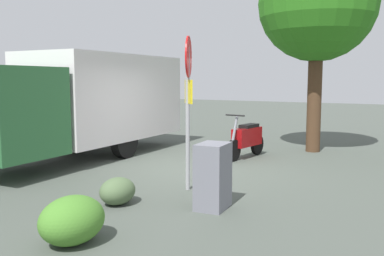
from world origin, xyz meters
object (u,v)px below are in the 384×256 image
object	(u,v)px
motorcycle	(247,138)
bike_rack_hoop	(221,180)
box_truck_near	(81,100)
stop_sign	(188,89)
utility_cabinet	(213,176)
street_tree	(318,3)

from	to	relation	value
motorcycle	bike_rack_hoop	xyz separation A→B (m)	(2.65, 0.49, -0.52)
box_truck_near	stop_sign	distance (m)	4.27
box_truck_near	utility_cabinet	size ratio (longest dim) A/B	7.96
box_truck_near	bike_rack_hoop	xyz separation A→B (m)	(0.38, 4.24, -1.56)
motorcycle	street_tree	world-z (taller)	street_tree
street_tree	bike_rack_hoop	size ratio (longest dim) A/B	6.94
motorcycle	street_tree	size ratio (longest dim) A/B	0.31
motorcycle	utility_cabinet	world-z (taller)	motorcycle
stop_sign	utility_cabinet	bearing A→B (deg)	48.78
box_truck_near	utility_cabinet	xyz separation A→B (m)	(2.18, 4.96, -1.02)
motorcycle	bike_rack_hoop	world-z (taller)	motorcycle
box_truck_near	utility_cabinet	world-z (taller)	box_truck_near
stop_sign	motorcycle	bearing A→B (deg)	-175.53
street_tree	utility_cabinet	bearing A→B (deg)	-0.95
box_truck_near	street_tree	xyz separation A→B (m)	(-4.12, 5.06, 2.65)
stop_sign	utility_cabinet	distance (m)	1.85
stop_sign	bike_rack_hoop	world-z (taller)	stop_sign
box_truck_near	stop_sign	size ratio (longest dim) A/B	2.95
motorcycle	utility_cabinet	distance (m)	4.61
box_truck_near	utility_cabinet	distance (m)	5.51
stop_sign	box_truck_near	bearing A→B (deg)	-108.70
stop_sign	utility_cabinet	world-z (taller)	stop_sign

